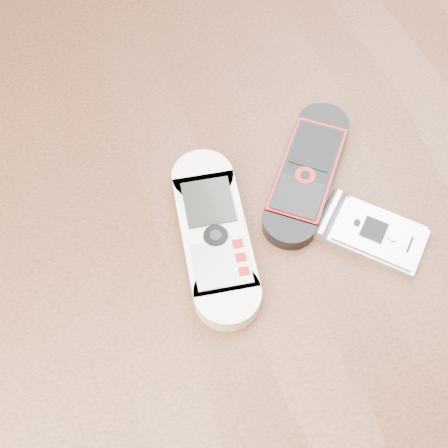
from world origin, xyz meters
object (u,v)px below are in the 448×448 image
Objects in this scene: nokia_white at (214,234)px; motorola_razr at (376,234)px; nokia_black_red at (307,172)px; table at (219,281)px.

motorola_razr is (0.13, -0.04, -0.00)m from nokia_white.
nokia_black_red is at bearing 66.87° from motorola_razr.
nokia_white is 0.14m from motorola_razr.
table is 12.80× the size of motorola_razr.
motorola_razr is at bearing -10.32° from nokia_white.
table is 7.58× the size of nokia_black_red.
table is at bearing 113.51° from motorola_razr.
motorola_razr is (0.03, -0.08, -0.00)m from nokia_black_red.
nokia_white reaches higher than table.
nokia_white is 0.11m from nokia_black_red.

